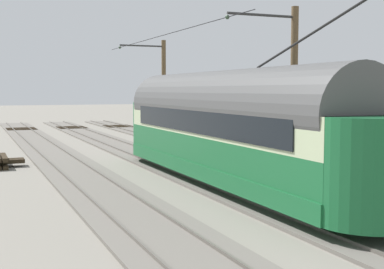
% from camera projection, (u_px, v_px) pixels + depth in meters
% --- Properties ---
extents(ground_plane, '(220.00, 220.00, 0.00)m').
position_uv_depth(ground_plane, '(210.00, 181.00, 20.81)').
color(ground_plane, gray).
extents(track_streetcar_siding, '(2.80, 80.00, 0.18)m').
position_uv_depth(track_streetcar_siding, '(301.00, 172.00, 22.82)').
color(track_streetcar_siding, '#666059').
rests_on(track_streetcar_siding, ground).
extents(track_adjacent_siding, '(2.80, 80.00, 0.18)m').
position_uv_depth(track_adjacent_siding, '(207.00, 179.00, 21.09)').
color(track_adjacent_siding, '#666059').
rests_on(track_adjacent_siding, ground).
extents(track_third_siding, '(2.80, 80.00, 0.18)m').
position_uv_depth(track_third_siding, '(96.00, 187.00, 19.37)').
color(track_third_siding, '#666059').
rests_on(track_third_siding, ground).
extents(vintage_streetcar, '(2.65, 17.49, 5.60)m').
position_uv_depth(vintage_streetcar, '(226.00, 126.00, 19.34)').
color(vintage_streetcar, '#196033').
rests_on(vintage_streetcar, ground).
extents(catenary_pole_foreground, '(3.09, 0.28, 6.74)m').
position_uv_depth(catenary_pole_foreground, '(162.00, 91.00, 33.84)').
color(catenary_pole_foreground, brown).
rests_on(catenary_pole_foreground, ground).
extents(catenary_pole_mid_near, '(3.09, 0.28, 6.74)m').
position_uv_depth(catenary_pole_mid_near, '(292.00, 91.00, 20.25)').
color(catenary_pole_mid_near, brown).
rests_on(catenary_pole_mid_near, ground).
extents(overhead_wire_run, '(2.88, 18.78, 0.18)m').
position_uv_depth(overhead_wire_run, '(157.00, 37.00, 26.40)').
color(overhead_wire_run, black).
rests_on(overhead_wire_run, ground).
extents(switch_stand, '(0.50, 0.30, 1.24)m').
position_uv_depth(switch_stand, '(235.00, 139.00, 31.08)').
color(switch_stand, black).
rests_on(switch_stand, ground).
extents(track_end_bumper, '(1.80, 0.60, 0.80)m').
position_uv_depth(track_end_bumper, '(179.00, 137.00, 36.11)').
color(track_end_bumper, '#B2A519').
rests_on(track_end_bumper, ground).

